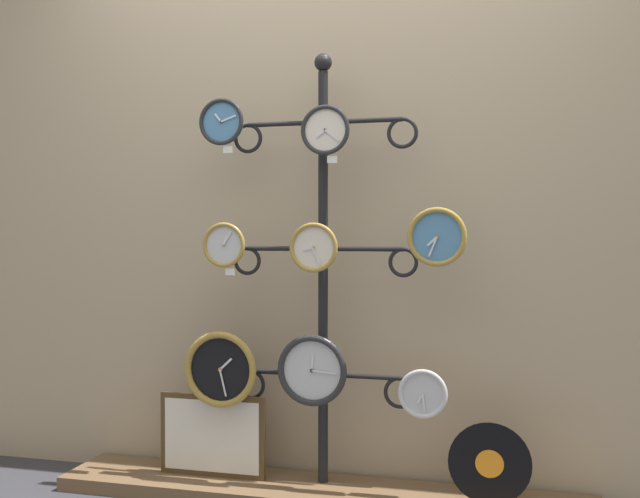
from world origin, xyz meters
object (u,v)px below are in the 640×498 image
clock_top_center (326,130)px  clock_bottom_right (423,394)px  clock_middle_center (314,247)px  picture_frame (212,435)px  clock_bottom_left (221,369)px  vinyl_record (490,464)px  clock_middle_left (224,245)px  clock_bottom_center (312,370)px  clock_top_left (222,122)px  clock_middle_right (437,237)px  display_stand (323,345)px

clock_top_center → clock_bottom_right: clock_top_center is taller
clock_middle_center → picture_frame: 0.92m
clock_bottom_left → vinyl_record: size_ratio=1.01×
clock_middle_left → clock_bottom_center: size_ratio=0.65×
clock_top_left → clock_middle_right: (0.89, -0.00, -0.48)m
clock_top_center → clock_bottom_left: (-0.44, -0.04, -0.98)m
clock_bottom_center → clock_bottom_right: (0.44, 0.00, -0.07)m
clock_bottom_left → picture_frame: clock_bottom_left is taller
clock_middle_right → clock_bottom_center: (-0.49, -0.02, -0.54)m
clock_top_left → vinyl_record: (1.10, -0.02, -1.34)m
display_stand → clock_middle_right: bearing=-8.8°
clock_middle_center → clock_bottom_right: clock_middle_center is taller
clock_bottom_right → vinyl_record: 0.36m
clock_top_left → clock_top_center: 0.45m
clock_top_center → clock_middle_center: size_ratio=1.01×
clock_bottom_center → vinyl_record: bearing=0.1°
clock_bottom_center → picture_frame: bearing=174.7°
picture_frame → clock_middle_left: bearing=-17.0°
vinyl_record → clock_bottom_left: bearing=-179.2°
picture_frame → display_stand: bearing=6.5°
clock_top_left → clock_bottom_right: 1.37m
clock_bottom_right → display_stand: bearing=167.5°
clock_top_center → clock_middle_right: bearing=0.1°
clock_bottom_right → clock_middle_center: bearing=-179.2°
clock_bottom_right → vinyl_record: bearing=-0.2°
picture_frame → clock_bottom_center: bearing=-5.3°
clock_top_center → clock_middle_left: 0.63m
clock_bottom_center → clock_bottom_left: bearing=-178.0°
clock_top_left → clock_middle_right: 1.01m
picture_frame → clock_middle_right: bearing=-1.2°
clock_top_left → clock_middle_right: clock_top_left is taller
clock_middle_left → clock_bottom_right: 1.01m
display_stand → clock_middle_left: display_stand is taller
clock_top_left → clock_bottom_left: size_ratio=0.62×
clock_top_left → clock_bottom_right: size_ratio=1.02×
clock_bottom_center → clock_middle_center: bearing=-29.1°
clock_middle_center → clock_bottom_right: (0.44, 0.01, -0.56)m
clock_middle_right → clock_bottom_right: 0.61m
clock_middle_center → vinyl_record: (0.69, 0.01, -0.82)m
clock_top_center → clock_bottom_center: bearing=-155.9°
clock_middle_center → clock_middle_left: bearing=176.2°
clock_top_left → clock_middle_right: size_ratio=0.85×
display_stand → picture_frame: display_stand is taller
clock_middle_left → vinyl_record: size_ratio=0.60×
clock_middle_center → picture_frame: bearing=174.3°
display_stand → vinyl_record: 0.80m
clock_bottom_left → clock_middle_center: bearing=1.3°
clock_middle_right → clock_bottom_left: bearing=-177.7°
clock_top_center → clock_middle_center: clock_top_center is taller
clock_bottom_left → clock_bottom_right: 0.84m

